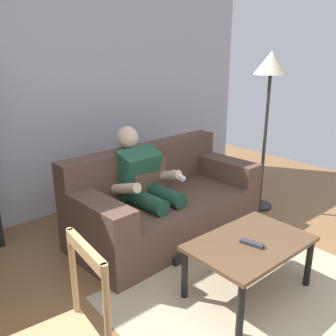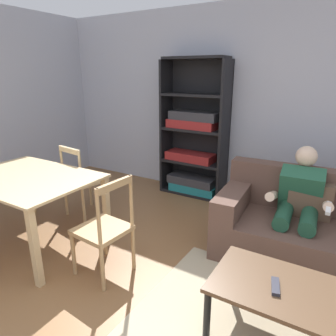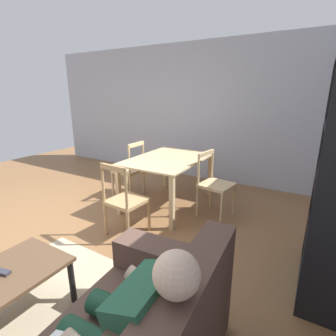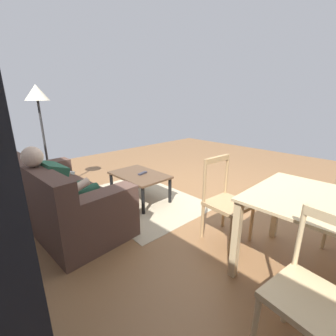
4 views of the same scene
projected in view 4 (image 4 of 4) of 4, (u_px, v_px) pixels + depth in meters
name	position (u px, v px, depth m)	size (l,w,h in m)	color
ground_plane	(217.00, 201.00, 3.56)	(8.45, 8.45, 0.00)	brown
couch	(60.00, 200.00, 2.84)	(1.93, 0.98, 0.85)	brown
person_lounging	(63.00, 187.00, 2.62)	(0.61, 0.94, 1.07)	#23563D
coffee_table	(139.00, 177.00, 3.50)	(0.90, 0.59, 0.42)	brown
tv_remote	(143.00, 173.00, 3.48)	(0.05, 0.17, 0.02)	#2D2D38
dining_chair_near_wall	(314.00, 299.00, 1.26)	(0.48, 0.48, 0.93)	#D1B27F
dining_chair_facing_couch	(226.00, 202.00, 2.49)	(0.45, 0.45, 0.93)	tan
area_rug	(140.00, 199.00, 3.61)	(2.00, 1.40, 0.01)	tan
floor_lamp	(38.00, 103.00, 3.54)	(0.36, 0.36, 1.75)	black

